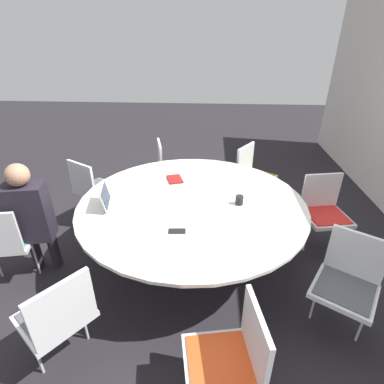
{
  "coord_description": "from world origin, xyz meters",
  "views": [
    {
      "loc": [
        2.5,
        0.16,
        2.16
      ],
      "look_at": [
        0.0,
        0.0,
        0.82
      ],
      "focal_mm": 28.0,
      "sensor_mm": 36.0,
      "label": 1
    }
  ],
  "objects_px": {
    "chair_2": "(232,356)",
    "chair_4": "(324,208)",
    "chair_3": "(348,279)",
    "chair_7": "(92,186)",
    "laptop": "(113,201)",
    "coffee_cup": "(239,200)",
    "person_0": "(30,214)",
    "chair_5": "(253,172)",
    "chair_1": "(58,314)",
    "chair_6": "(170,165)",
    "spiral_notebook": "(175,179)",
    "chair_0": "(5,239)",
    "cell_phone": "(177,231)"
  },
  "relations": [
    {
      "from": "coffee_cup",
      "to": "chair_1",
      "type": "bearing_deg",
      "value": -47.95
    },
    {
      "from": "chair_6",
      "to": "chair_7",
      "type": "height_order",
      "value": "same"
    },
    {
      "from": "chair_2",
      "to": "person_0",
      "type": "height_order",
      "value": "person_0"
    },
    {
      "from": "chair_6",
      "to": "cell_phone",
      "type": "bearing_deg",
      "value": -4.2
    },
    {
      "from": "chair_3",
      "to": "spiral_notebook",
      "type": "height_order",
      "value": "chair_3"
    },
    {
      "from": "chair_6",
      "to": "laptop",
      "type": "distance_m",
      "value": 1.58
    },
    {
      "from": "chair_7",
      "to": "spiral_notebook",
      "type": "distance_m",
      "value": 1.1
    },
    {
      "from": "chair_0",
      "to": "chair_2",
      "type": "distance_m",
      "value": 2.25
    },
    {
      "from": "chair_3",
      "to": "person_0",
      "type": "bearing_deg",
      "value": 23.51
    },
    {
      "from": "chair_0",
      "to": "chair_4",
      "type": "distance_m",
      "value": 3.18
    },
    {
      "from": "chair_5",
      "to": "coffee_cup",
      "type": "distance_m",
      "value": 1.32
    },
    {
      "from": "chair_0",
      "to": "coffee_cup",
      "type": "distance_m",
      "value": 2.19
    },
    {
      "from": "chair_0",
      "to": "chair_5",
      "type": "bearing_deg",
      "value": 22.72
    },
    {
      "from": "chair_5",
      "to": "spiral_notebook",
      "type": "xyz_separation_m",
      "value": [
        0.78,
        -0.96,
        0.24
      ]
    },
    {
      "from": "laptop",
      "to": "coffee_cup",
      "type": "height_order",
      "value": "laptop"
    },
    {
      "from": "coffee_cup",
      "to": "laptop",
      "type": "bearing_deg",
      "value": -84.32
    },
    {
      "from": "laptop",
      "to": "coffee_cup",
      "type": "xyz_separation_m",
      "value": [
        -0.12,
        1.18,
        -0.01
      ]
    },
    {
      "from": "chair_0",
      "to": "chair_4",
      "type": "relative_size",
      "value": 1.0
    },
    {
      "from": "person_0",
      "to": "spiral_notebook",
      "type": "bearing_deg",
      "value": 19.04
    },
    {
      "from": "chair_0",
      "to": "cell_phone",
      "type": "relative_size",
      "value": 5.85
    },
    {
      "from": "chair_3",
      "to": "chair_7",
      "type": "distance_m",
      "value": 2.88
    },
    {
      "from": "person_0",
      "to": "chair_7",
      "type": "bearing_deg",
      "value": 66.73
    },
    {
      "from": "chair_6",
      "to": "laptop",
      "type": "height_order",
      "value": "laptop"
    },
    {
      "from": "cell_phone",
      "to": "spiral_notebook",
      "type": "bearing_deg",
      "value": -172.41
    },
    {
      "from": "chair_6",
      "to": "chair_7",
      "type": "bearing_deg",
      "value": -64.66
    },
    {
      "from": "chair_2",
      "to": "chair_6",
      "type": "relative_size",
      "value": 1.0
    },
    {
      "from": "chair_0",
      "to": "chair_1",
      "type": "distance_m",
      "value": 1.16
    },
    {
      "from": "chair_3",
      "to": "laptop",
      "type": "distance_m",
      "value": 2.08
    },
    {
      "from": "chair_2",
      "to": "spiral_notebook",
      "type": "bearing_deg",
      "value": 6.01
    },
    {
      "from": "person_0",
      "to": "laptop",
      "type": "xyz_separation_m",
      "value": [
        -0.13,
        0.74,
        0.08
      ]
    },
    {
      "from": "chair_3",
      "to": "spiral_notebook",
      "type": "relative_size",
      "value": 3.42
    },
    {
      "from": "chair_2",
      "to": "chair_6",
      "type": "height_order",
      "value": "same"
    },
    {
      "from": "laptop",
      "to": "cell_phone",
      "type": "bearing_deg",
      "value": -130.66
    },
    {
      "from": "spiral_notebook",
      "to": "chair_6",
      "type": "bearing_deg",
      "value": -168.57
    },
    {
      "from": "chair_2",
      "to": "chair_4",
      "type": "distance_m",
      "value": 2.04
    },
    {
      "from": "laptop",
      "to": "chair_2",
      "type": "bearing_deg",
      "value": -151.35
    },
    {
      "from": "chair_1",
      "to": "chair_6",
      "type": "relative_size",
      "value": 1.0
    },
    {
      "from": "chair_4",
      "to": "chair_1",
      "type": "bearing_deg",
      "value": 23.51
    },
    {
      "from": "spiral_notebook",
      "to": "coffee_cup",
      "type": "bearing_deg",
      "value": 54.19
    },
    {
      "from": "chair_5",
      "to": "chair_7",
      "type": "relative_size",
      "value": 1.0
    },
    {
      "from": "coffee_cup",
      "to": "cell_phone",
      "type": "height_order",
      "value": "coffee_cup"
    },
    {
      "from": "chair_5",
      "to": "chair_6",
      "type": "relative_size",
      "value": 1.0
    },
    {
      "from": "chair_5",
      "to": "chair_6",
      "type": "xyz_separation_m",
      "value": [
        -0.15,
        -1.15,
        0.0
      ]
    },
    {
      "from": "spiral_notebook",
      "to": "coffee_cup",
      "type": "distance_m",
      "value": 0.82
    },
    {
      "from": "chair_3",
      "to": "chair_4",
      "type": "xyz_separation_m",
      "value": [
        -1.05,
        0.16,
        0.0
      ]
    },
    {
      "from": "chair_1",
      "to": "person_0",
      "type": "bearing_deg",
      "value": 73.35
    },
    {
      "from": "laptop",
      "to": "chair_5",
      "type": "bearing_deg",
      "value": -58.11
    },
    {
      "from": "chair_7",
      "to": "spiral_notebook",
      "type": "xyz_separation_m",
      "value": [
        0.23,
        1.05,
        0.24
      ]
    },
    {
      "from": "chair_2",
      "to": "chair_7",
      "type": "relative_size",
      "value": 1.0
    },
    {
      "from": "chair_7",
      "to": "person_0",
      "type": "bearing_deg",
      "value": -71.04
    }
  ]
}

